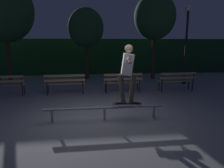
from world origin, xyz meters
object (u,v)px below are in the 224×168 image
Objects in this scene: skateboard at (127,103)px; park_bench_rightmost at (177,79)px; park_bench_right_center at (123,80)px; tree_far_left at (4,11)px; skateboarder at (128,69)px; grind_rail at (104,110)px; tree_far_right at (155,17)px; lamp_post_right at (187,35)px; park_bench_leftmost at (3,83)px; tree_behind_benches at (86,28)px; park_bench_left_center at (65,82)px.

park_bench_rightmost is at bearing 48.25° from skateboard.
park_bench_right_center is 0.31× the size of tree_far_left.
skateboarder is at bearing -51.03° from tree_far_left.
skateboarder is (0.62, -0.00, 1.11)m from grind_rail.
skateboarder is at bearing -113.53° from tree_far_right.
grind_rail is at bearing -54.65° from tree_far_left.
park_bench_right_center is (0.45, 3.15, 0.08)m from skateboard.
grind_rail is 0.68× the size of tree_far_right.
lamp_post_right is (3.95, 4.83, 1.08)m from skateboarder.
park_bench_leftmost is at bearing 139.35° from grind_rail.
skateboard is at bearing -81.90° from tree_behind_benches.
skateboard is at bearing -36.33° from park_bench_leftmost.
park_bench_left_center is (-1.30, 3.15, 0.25)m from grind_rail.
skateboarder is at bearing -6.64° from skateboard.
grind_rail is 8.01m from tree_far_right.
skateboarder is (0.00, -0.00, 0.94)m from skateboard.
skateboard is at bearing -131.75° from park_bench_rightmost.
skateboard is 0.20× the size of lamp_post_right.
park_bench_leftmost and park_bench_left_center have the same top height.
park_bench_leftmost reaches higher than grind_rail.
park_bench_left_center reaches higher than grind_rail.
park_bench_leftmost is at bearing 143.67° from skateboard.
grind_rail is 7.50m from tree_behind_benches.
tree_far_right is (2.82, 6.48, 2.10)m from skateboarder.
tree_far_right is (3.44, 6.48, 3.21)m from grind_rail.
tree_behind_benches is (-3.81, 3.88, 2.36)m from park_bench_rightmost.
skateboarder reaches higher than skateboard.
skateboarder is 6.33m from lamp_post_right.
tree_far_left is at bearing 171.27° from lamp_post_right.
grind_rail is at bearing -67.51° from park_bench_left_center.
skateboarder is 0.30× the size of tree_far_left.
tree_behind_benches is at bearing 171.91° from tree_far_right.
tree_far_right reaches higher than park_bench_right_center.
tree_behind_benches is 5.43m from lamp_post_right.
park_bench_rightmost is (3.42, 3.15, 0.25)m from grind_rail.
skateboard is 3.18m from park_bench_right_center.
park_bench_left_center is at bearing 180.00° from park_bench_rightmost.
grind_rail is at bearing 179.97° from skateboarder.
tree_far_left is at bearing 158.65° from park_bench_rightmost.
skateboard is 0.49× the size of park_bench_left_center.
skateboard is 4.22m from park_bench_rightmost.
tree_far_right is (7.10, 3.34, 2.96)m from park_bench_leftmost.
park_bench_leftmost is 4.73m from park_bench_right_center.
tree_far_left reaches higher than park_bench_rightmost.
tree_far_right is 7.85m from tree_far_left.
park_bench_leftmost is 4.42m from tree_far_left.
tree_far_right is (0.02, 3.34, 2.96)m from park_bench_rightmost.
park_bench_right_center and park_bench_rightmost have the same top height.
park_bench_rightmost reaches higher than skateboard.
park_bench_left_center is 1.00× the size of park_bench_right_center.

